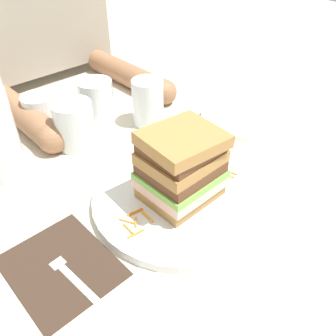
{
  "coord_description": "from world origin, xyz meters",
  "views": [
    {
      "loc": [
        -0.34,
        -0.32,
        0.42
      ],
      "look_at": [
        -0.02,
        0.02,
        0.06
      ],
      "focal_mm": 38.21,
      "sensor_mm": 36.0,
      "label": 1
    }
  ],
  "objects_px": {
    "empty_tumbler_0": "(97,100)",
    "napkin_dark": "(61,266)",
    "sandwich": "(181,166)",
    "knife": "(239,154)",
    "main_plate": "(180,198)",
    "side_plate": "(242,118)",
    "empty_tumbler_2": "(75,125)",
    "fork": "(70,274)",
    "empty_tumbler_1": "(41,111)",
    "juice_glass": "(148,104)"
  },
  "relations": [
    {
      "from": "empty_tumbler_1",
      "to": "side_plate",
      "type": "height_order",
      "value": "empty_tumbler_1"
    },
    {
      "from": "fork",
      "to": "empty_tumbler_1",
      "type": "height_order",
      "value": "empty_tumbler_1"
    },
    {
      "from": "main_plate",
      "to": "side_plate",
      "type": "distance_m",
      "value": 0.31
    },
    {
      "from": "sandwich",
      "to": "empty_tumbler_1",
      "type": "height_order",
      "value": "sandwich"
    },
    {
      "from": "sandwich",
      "to": "empty_tumbler_1",
      "type": "bearing_deg",
      "value": 97.13
    },
    {
      "from": "knife",
      "to": "juice_glass",
      "type": "xyz_separation_m",
      "value": [
        -0.05,
        0.22,
        0.04
      ]
    },
    {
      "from": "empty_tumbler_2",
      "to": "knife",
      "type": "bearing_deg",
      "value": -48.65
    },
    {
      "from": "sandwich",
      "to": "empty_tumbler_0",
      "type": "relative_size",
      "value": 1.4
    },
    {
      "from": "fork",
      "to": "empty_tumbler_1",
      "type": "bearing_deg",
      "value": 66.96
    },
    {
      "from": "knife",
      "to": "empty_tumbler_2",
      "type": "relative_size",
      "value": 2.06
    },
    {
      "from": "empty_tumbler_1",
      "to": "side_plate",
      "type": "xyz_separation_m",
      "value": [
        0.34,
        -0.29,
        -0.03
      ]
    },
    {
      "from": "main_plate",
      "to": "fork",
      "type": "bearing_deg",
      "value": -179.19
    },
    {
      "from": "empty_tumbler_0",
      "to": "side_plate",
      "type": "height_order",
      "value": "empty_tumbler_0"
    },
    {
      "from": "empty_tumbler_0",
      "to": "empty_tumbler_2",
      "type": "bearing_deg",
      "value": -145.58
    },
    {
      "from": "fork",
      "to": "side_plate",
      "type": "relative_size",
      "value": 0.88
    },
    {
      "from": "sandwich",
      "to": "knife",
      "type": "xyz_separation_m",
      "value": [
        0.19,
        0.02,
        -0.08
      ]
    },
    {
      "from": "side_plate",
      "to": "empty_tumbler_2",
      "type": "bearing_deg",
      "value": 152.58
    },
    {
      "from": "napkin_dark",
      "to": "empty_tumbler_0",
      "type": "height_order",
      "value": "empty_tumbler_0"
    },
    {
      "from": "empty_tumbler_2",
      "to": "side_plate",
      "type": "relative_size",
      "value": 0.51
    },
    {
      "from": "sandwich",
      "to": "fork",
      "type": "distance_m",
      "value": 0.23
    },
    {
      "from": "sandwich",
      "to": "juice_glass",
      "type": "distance_m",
      "value": 0.28
    },
    {
      "from": "fork",
      "to": "empty_tumbler_1",
      "type": "xyz_separation_m",
      "value": [
        0.17,
        0.39,
        0.03
      ]
    },
    {
      "from": "sandwich",
      "to": "napkin_dark",
      "type": "bearing_deg",
      "value": 174.77
    },
    {
      "from": "sandwich",
      "to": "fork",
      "type": "relative_size",
      "value": 0.76
    },
    {
      "from": "fork",
      "to": "knife",
      "type": "xyz_separation_m",
      "value": [
        0.4,
        0.02,
        -0.0
      ]
    },
    {
      "from": "fork",
      "to": "juice_glass",
      "type": "bearing_deg",
      "value": 34.65
    },
    {
      "from": "fork",
      "to": "side_plate",
      "type": "distance_m",
      "value": 0.52
    },
    {
      "from": "main_plate",
      "to": "napkin_dark",
      "type": "height_order",
      "value": "main_plate"
    },
    {
      "from": "fork",
      "to": "empty_tumbler_0",
      "type": "distance_m",
      "value": 0.44
    },
    {
      "from": "empty_tumbler_0",
      "to": "sandwich",
      "type": "bearing_deg",
      "value": -100.64
    },
    {
      "from": "fork",
      "to": "empty_tumbler_1",
      "type": "relative_size",
      "value": 2.26
    },
    {
      "from": "knife",
      "to": "napkin_dark",
      "type": "bearing_deg",
      "value": 179.81
    },
    {
      "from": "knife",
      "to": "empty_tumbler_2",
      "type": "distance_m",
      "value": 0.34
    },
    {
      "from": "empty_tumbler_0",
      "to": "empty_tumbler_1",
      "type": "bearing_deg",
      "value": 154.2
    },
    {
      "from": "empty_tumbler_0",
      "to": "knife",
      "type": "bearing_deg",
      "value": -68.82
    },
    {
      "from": "empty_tumbler_0",
      "to": "napkin_dark",
      "type": "bearing_deg",
      "value": -131.59
    },
    {
      "from": "napkin_dark",
      "to": "fork",
      "type": "relative_size",
      "value": 0.96
    },
    {
      "from": "main_plate",
      "to": "napkin_dark",
      "type": "relative_size",
      "value": 1.85
    },
    {
      "from": "sandwich",
      "to": "fork",
      "type": "height_order",
      "value": "sandwich"
    },
    {
      "from": "sandwich",
      "to": "knife",
      "type": "distance_m",
      "value": 0.2
    },
    {
      "from": "napkin_dark",
      "to": "juice_glass",
      "type": "bearing_deg",
      "value": 31.99
    },
    {
      "from": "napkin_dark",
      "to": "empty_tumbler_0",
      "type": "distance_m",
      "value": 0.42
    },
    {
      "from": "empty_tumbler_2",
      "to": "main_plate",
      "type": "bearing_deg",
      "value": -82.65
    },
    {
      "from": "napkin_dark",
      "to": "juice_glass",
      "type": "height_order",
      "value": "juice_glass"
    },
    {
      "from": "main_plate",
      "to": "empty_tumbler_2",
      "type": "bearing_deg",
      "value": 97.35
    },
    {
      "from": "knife",
      "to": "empty_tumbler_0",
      "type": "distance_m",
      "value": 0.34
    },
    {
      "from": "fork",
      "to": "knife",
      "type": "distance_m",
      "value": 0.4
    },
    {
      "from": "sandwich",
      "to": "napkin_dark",
      "type": "xyz_separation_m",
      "value": [
        -0.22,
        0.02,
        -0.08
      ]
    },
    {
      "from": "main_plate",
      "to": "side_plate",
      "type": "bearing_deg",
      "value": 18.05
    },
    {
      "from": "napkin_dark",
      "to": "empty_tumbler_0",
      "type": "relative_size",
      "value": 1.76
    }
  ]
}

